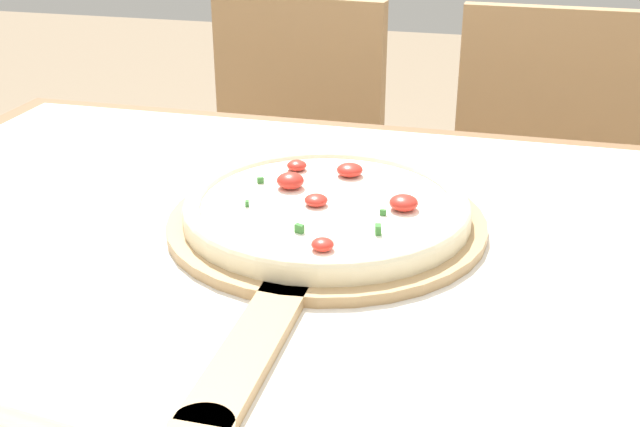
% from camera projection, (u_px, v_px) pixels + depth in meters
% --- Properties ---
extents(dining_table, '(1.20, 0.99, 0.77)m').
position_uv_depth(dining_table, '(282.00, 358.00, 0.87)').
color(dining_table, brown).
rests_on(dining_table, ground_plane).
extents(towel_cloth, '(1.12, 0.91, 0.00)m').
position_uv_depth(towel_cloth, '(279.00, 266.00, 0.82)').
color(towel_cloth, silver).
rests_on(towel_cloth, dining_table).
extents(pizza_peel, '(0.36, 0.57, 0.01)m').
position_uv_depth(pizza_peel, '(321.00, 231.00, 0.88)').
color(pizza_peel, tan).
rests_on(pizza_peel, towel_cloth).
extents(pizza, '(0.32, 0.32, 0.04)m').
position_uv_depth(pizza, '(327.00, 207.00, 0.89)').
color(pizza, beige).
rests_on(pizza, pizza_peel).
extents(chair_left, '(0.43, 0.43, 0.89)m').
position_uv_depth(chair_left, '(284.00, 180.00, 1.73)').
color(chair_left, tan).
rests_on(chair_left, ground_plane).
extents(chair_right, '(0.41, 0.41, 0.89)m').
position_uv_depth(chair_right, '(541.00, 205.00, 1.60)').
color(chair_right, tan).
rests_on(chair_right, ground_plane).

